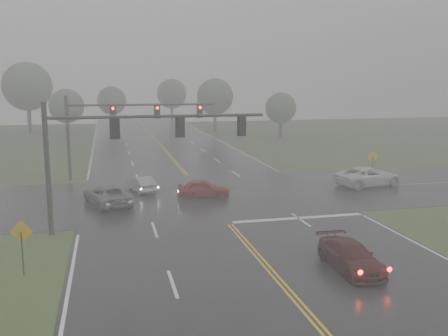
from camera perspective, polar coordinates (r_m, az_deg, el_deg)
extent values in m
cube|color=black|center=(35.62, -1.63, -3.86)|extent=(18.00, 160.00, 0.02)
cube|color=black|center=(37.53, -2.25, -3.15)|extent=(120.00, 14.00, 0.02)
cube|color=silver|center=(31.67, 8.50, -5.72)|extent=(8.50, 0.50, 0.01)
imported|color=#380B0A|center=(23.87, 14.20, -11.21)|extent=(1.84, 4.35, 1.25)
imported|color=maroon|center=(36.82, -2.36, -3.41)|extent=(4.10, 2.22, 1.32)
imported|color=#95979C|center=(39.24, -9.40, -2.70)|extent=(2.26, 3.91, 1.22)
imported|color=slate|center=(35.57, -13.14, -4.14)|extent=(3.74, 5.52, 1.41)
imported|color=white|center=(42.55, 16.15, -1.97)|extent=(5.93, 3.49, 1.55)
cylinder|color=black|center=(28.95, -19.51, -0.19)|extent=(0.29, 0.29, 7.38)
cylinder|color=black|center=(28.61, -19.85, 5.48)|extent=(0.18, 0.18, 0.82)
cylinder|color=black|center=(28.58, -7.47, 5.87)|extent=(12.28, 0.18, 0.18)
cube|color=black|center=(28.48, -12.37, 4.47)|extent=(0.35, 0.29, 1.08)
cube|color=black|center=(28.65, -12.38, 4.50)|extent=(0.56, 0.03, 1.28)
cube|color=black|center=(28.78, -5.00, 4.72)|extent=(0.35, 0.29, 1.08)
cube|color=black|center=(28.94, -5.05, 4.74)|extent=(0.56, 0.03, 1.28)
cube|color=black|center=(29.53, 2.11, 4.88)|extent=(0.35, 0.29, 1.08)
cube|color=black|center=(29.69, 2.03, 4.91)|extent=(0.56, 0.03, 1.28)
cylinder|color=black|center=(44.62, -17.39, 3.25)|extent=(0.28, 0.28, 7.29)
cylinder|color=black|center=(44.41, -17.58, 6.88)|extent=(0.18, 0.18, 0.81)
cylinder|color=black|center=(44.40, -9.30, 7.15)|extent=(12.73, 0.18, 0.18)
cube|color=black|center=(44.33, -12.58, 6.25)|extent=(0.34, 0.28, 1.06)
cube|color=black|center=(44.49, -12.58, 6.26)|extent=(0.56, 0.03, 1.27)
cylinder|color=#FF0C05|center=(44.14, -12.59, 6.67)|extent=(0.22, 0.06, 0.22)
cube|color=black|center=(44.54, -7.63, 6.41)|extent=(0.34, 0.28, 1.06)
cube|color=black|center=(44.70, -7.65, 6.42)|extent=(0.56, 0.03, 1.27)
cylinder|color=#FF0C05|center=(44.36, -7.62, 6.83)|extent=(0.22, 0.06, 0.22)
cube|color=black|center=(45.08, -2.77, 6.53)|extent=(0.34, 0.28, 1.06)
cube|color=black|center=(45.24, -2.80, 6.54)|extent=(0.56, 0.03, 1.27)
cylinder|color=#FF0C05|center=(44.90, -2.73, 6.94)|extent=(0.22, 0.06, 0.22)
cylinder|color=black|center=(23.90, -22.04, -9.08)|extent=(0.07, 0.07, 1.99)
cube|color=#CF9B0C|center=(23.64, -22.19, -6.77)|extent=(1.03, 0.25, 1.05)
cylinder|color=black|center=(44.17, 16.57, -0.15)|extent=(0.07, 0.07, 2.15)
cube|color=#CF9B0C|center=(44.03, 16.62, 1.24)|extent=(1.13, 0.14, 1.13)
cylinder|color=#2D241D|center=(76.91, -17.43, 4.20)|extent=(0.50, 0.50, 2.82)
sphere|color=#3C5136|center=(76.67, -17.56, 6.76)|extent=(5.02, 5.02, 5.02)
cylinder|color=#2D241D|center=(84.25, -1.03, 5.31)|extent=(0.49, 0.49, 3.43)
sphere|color=#3C5136|center=(84.01, -1.04, 8.16)|extent=(6.09, 6.09, 6.09)
cylinder|color=#2D241D|center=(93.18, -12.63, 5.35)|extent=(0.52, 0.52, 2.89)
sphere|color=#3C5136|center=(92.98, -12.71, 7.53)|extent=(5.14, 5.14, 5.14)
cylinder|color=#2D241D|center=(75.84, 6.46, 4.43)|extent=(0.53, 0.53, 2.61)
sphere|color=#3C5136|center=(75.60, 6.51, 6.83)|extent=(4.64, 4.64, 4.64)
cylinder|color=#2D241D|center=(87.63, -21.34, 5.14)|extent=(0.60, 0.60, 4.42)
sphere|color=#3C5136|center=(87.41, -21.56, 8.67)|extent=(7.86, 7.86, 7.86)
cylinder|color=#2D241D|center=(103.61, -5.96, 6.13)|extent=(0.58, 0.58, 3.44)
sphere|color=#3C5136|center=(103.42, -6.00, 8.45)|extent=(6.11, 6.11, 6.11)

